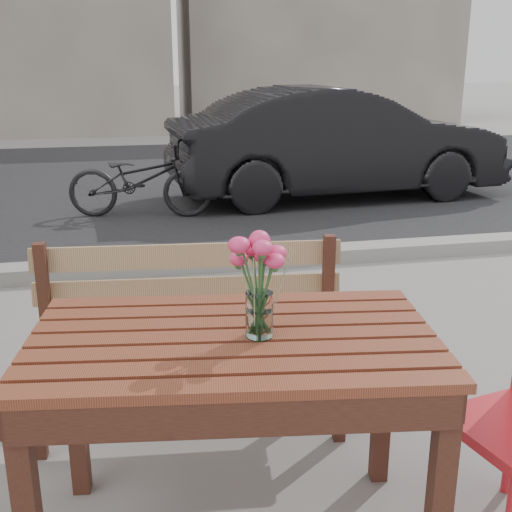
{
  "coord_description": "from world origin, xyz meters",
  "views": [
    {
      "loc": [
        -0.29,
        -1.96,
        1.65
      ],
      "look_at": [
        0.11,
        -0.07,
        1.06
      ],
      "focal_mm": 45.0,
      "sensor_mm": 36.0,
      "label": 1
    }
  ],
  "objects": [
    {
      "name": "bicycle",
      "position": [
        -0.08,
        4.96,
        0.4
      ],
      "size": [
        1.62,
        0.86,
        0.81
      ],
      "primitive_type": "imported",
      "rotation": [
        0.0,
        0.0,
        1.35
      ],
      "color": "black",
      "rests_on": "ground"
    },
    {
      "name": "main_vase",
      "position": [
        0.11,
        -0.12,
        1.02
      ],
      "size": [
        0.19,
        0.19,
        0.35
      ],
      "color": "white",
      "rests_on": "main_table"
    },
    {
      "name": "main_bench",
      "position": [
        -0.02,
        0.76,
        0.54
      ],
      "size": [
        1.47,
        0.58,
        0.89
      ],
      "rotation": [
        0.0,
        0.0,
        -0.11
      ],
      "color": "#886246",
      "rests_on": "ground"
    },
    {
      "name": "street",
      "position": [
        0.0,
        5.06,
        0.03
      ],
      "size": [
        30.0,
        8.12,
        0.12
      ],
      "color": "black",
      "rests_on": "ground"
    },
    {
      "name": "main_table",
      "position": [
        0.03,
        -0.1,
        0.67
      ],
      "size": [
        1.4,
        0.94,
        0.8
      ],
      "rotation": [
        0.0,
        0.0,
        -0.14
      ],
      "color": "#562916",
      "rests_on": "ground"
    },
    {
      "name": "parked_car",
      "position": [
        2.32,
        5.5,
        0.67
      ],
      "size": [
        4.13,
        1.69,
        1.33
      ],
      "primitive_type": "imported",
      "rotation": [
        0.0,
        0.0,
        1.64
      ],
      "color": "black",
      "rests_on": "ground"
    }
  ]
}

